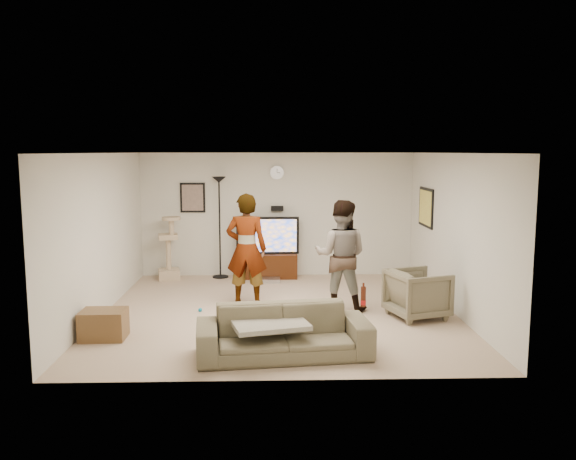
{
  "coord_description": "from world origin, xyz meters",
  "views": [
    {
      "loc": [
        -0.12,
        -8.84,
        2.53
      ],
      "look_at": [
        0.15,
        0.2,
        1.28
      ],
      "focal_mm": 35.81,
      "sensor_mm": 36.0,
      "label": 1
    }
  ],
  "objects_px": {
    "cat_tree": "(168,248)",
    "beer_bottle": "(363,297)",
    "person_right": "(341,255)",
    "armchair": "(418,294)",
    "side_table": "(104,324)",
    "tv": "(268,235)",
    "sofa": "(284,332)",
    "floor_lamp": "(220,228)",
    "person_left": "(246,249)",
    "tv_stand": "(268,266)"
  },
  "relations": [
    {
      "from": "floor_lamp",
      "to": "beer_bottle",
      "type": "distance_m",
      "value": 5.03
    },
    {
      "from": "floor_lamp",
      "to": "sofa",
      "type": "bearing_deg",
      "value": -75.45
    },
    {
      "from": "floor_lamp",
      "to": "person_left",
      "type": "xyz_separation_m",
      "value": [
        0.62,
        -2.04,
        -0.09
      ]
    },
    {
      "from": "person_left",
      "to": "sofa",
      "type": "bearing_deg",
      "value": 107.91
    },
    {
      "from": "side_table",
      "to": "armchair",
      "type": "bearing_deg",
      "value": 10.94
    },
    {
      "from": "cat_tree",
      "to": "person_right",
      "type": "bearing_deg",
      "value": -36.37
    },
    {
      "from": "tv_stand",
      "to": "armchair",
      "type": "relative_size",
      "value": 1.44
    },
    {
      "from": "armchair",
      "to": "side_table",
      "type": "distance_m",
      "value": 4.59
    },
    {
      "from": "person_right",
      "to": "armchair",
      "type": "distance_m",
      "value": 1.32
    },
    {
      "from": "tv_stand",
      "to": "person_right",
      "type": "relative_size",
      "value": 0.66
    },
    {
      "from": "side_table",
      "to": "person_left",
      "type": "bearing_deg",
      "value": 43.16
    },
    {
      "from": "floor_lamp",
      "to": "side_table",
      "type": "height_order",
      "value": "floor_lamp"
    },
    {
      "from": "person_right",
      "to": "beer_bottle",
      "type": "distance_m",
      "value": 2.09
    },
    {
      "from": "cat_tree",
      "to": "beer_bottle",
      "type": "distance_m",
      "value": 5.42
    },
    {
      "from": "tv",
      "to": "sofa",
      "type": "xyz_separation_m",
      "value": [
        0.22,
        -4.49,
        -0.55
      ]
    },
    {
      "from": "tv",
      "to": "person_left",
      "type": "height_order",
      "value": "person_left"
    },
    {
      "from": "tv_stand",
      "to": "side_table",
      "type": "relative_size",
      "value": 1.97
    },
    {
      "from": "cat_tree",
      "to": "beer_bottle",
      "type": "bearing_deg",
      "value": -54.24
    },
    {
      "from": "side_table",
      "to": "tv",
      "type": "bearing_deg",
      "value": 59.5
    },
    {
      "from": "sofa",
      "to": "tv",
      "type": "bearing_deg",
      "value": 86.43
    },
    {
      "from": "cat_tree",
      "to": "person_left",
      "type": "relative_size",
      "value": 0.68
    },
    {
      "from": "person_right",
      "to": "beer_bottle",
      "type": "bearing_deg",
      "value": 105.21
    },
    {
      "from": "floor_lamp",
      "to": "person_right",
      "type": "xyz_separation_m",
      "value": [
        2.13,
        -2.45,
        -0.13
      ]
    },
    {
      "from": "cat_tree",
      "to": "sofa",
      "type": "relative_size",
      "value": 0.59
    },
    {
      "from": "side_table",
      "to": "floor_lamp",
      "type": "bearing_deg",
      "value": 71.77
    },
    {
      "from": "beer_bottle",
      "to": "tv_stand",
      "type": "bearing_deg",
      "value": 104.99
    },
    {
      "from": "tv_stand",
      "to": "cat_tree",
      "type": "distance_m",
      "value": 2.0
    },
    {
      "from": "person_left",
      "to": "beer_bottle",
      "type": "xyz_separation_m",
      "value": [
        1.54,
        -2.5,
        -0.18
      ]
    },
    {
      "from": "tv_stand",
      "to": "person_left",
      "type": "distance_m",
      "value": 2.14
    },
    {
      "from": "armchair",
      "to": "cat_tree",
      "type": "bearing_deg",
      "value": 39.38
    },
    {
      "from": "floor_lamp",
      "to": "cat_tree",
      "type": "distance_m",
      "value": 1.09
    },
    {
      "from": "tv",
      "to": "person_right",
      "type": "bearing_deg",
      "value": -63.97
    },
    {
      "from": "person_left",
      "to": "sofa",
      "type": "relative_size",
      "value": 0.87
    },
    {
      "from": "person_right",
      "to": "person_left",
      "type": "bearing_deg",
      "value": -0.71
    },
    {
      "from": "sofa",
      "to": "beer_bottle",
      "type": "distance_m",
      "value": 1.07
    },
    {
      "from": "cat_tree",
      "to": "sofa",
      "type": "distance_m",
      "value": 4.92
    },
    {
      "from": "cat_tree",
      "to": "person_left",
      "type": "height_order",
      "value": "person_left"
    },
    {
      "from": "armchair",
      "to": "tv_stand",
      "type": "bearing_deg",
      "value": 21.15
    },
    {
      "from": "beer_bottle",
      "to": "person_left",
      "type": "bearing_deg",
      "value": 121.7
    },
    {
      "from": "floor_lamp",
      "to": "beer_bottle",
      "type": "height_order",
      "value": "floor_lamp"
    },
    {
      "from": "cat_tree",
      "to": "person_right",
      "type": "xyz_separation_m",
      "value": [
        3.14,
        -2.31,
        0.25
      ]
    },
    {
      "from": "sofa",
      "to": "person_right",
      "type": "bearing_deg",
      "value": 58.99
    },
    {
      "from": "tv_stand",
      "to": "tv",
      "type": "relative_size",
      "value": 0.94
    },
    {
      "from": "tv",
      "to": "sofa",
      "type": "bearing_deg",
      "value": -87.2
    },
    {
      "from": "cat_tree",
      "to": "person_left",
      "type": "distance_m",
      "value": 2.52
    },
    {
      "from": "sofa",
      "to": "beer_bottle",
      "type": "height_order",
      "value": "beer_bottle"
    },
    {
      "from": "cat_tree",
      "to": "sofa",
      "type": "height_order",
      "value": "cat_tree"
    },
    {
      "from": "person_right",
      "to": "armchair",
      "type": "relative_size",
      "value": 2.18
    },
    {
      "from": "tv_stand",
      "to": "armchair",
      "type": "bearing_deg",
      "value": -51.35
    },
    {
      "from": "sofa",
      "to": "person_left",
      "type": "bearing_deg",
      "value": 96.25
    }
  ]
}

